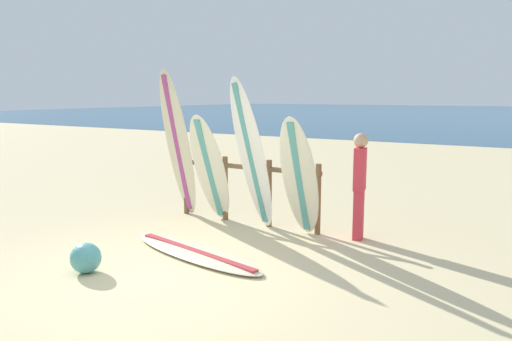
{
  "coord_description": "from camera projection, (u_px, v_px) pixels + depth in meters",
  "views": [
    {
      "loc": [
        3.85,
        -4.04,
        2.13
      ],
      "look_at": [
        -0.46,
        3.0,
        0.85
      ],
      "focal_mm": 34.44,
      "sensor_mm": 36.0,
      "label": 1
    }
  ],
  "objects": [
    {
      "name": "surfboard_rack",
      "position": [
        247.0,
        183.0,
        8.13
      ],
      "size": [
        2.68,
        0.09,
        1.09
      ],
      "color": "brown",
      "rests_on": "ground"
    },
    {
      "name": "beachgoer_standing",
      "position": [
        360.0,
        182.0,
        7.18
      ],
      "size": [
        0.21,
        0.28,
        1.58
      ],
      "color": "#D8333F",
      "rests_on": "ground"
    },
    {
      "name": "surfboard_leaning_center",
      "position": [
        300.0,
        178.0,
        7.1
      ],
      "size": [
        0.63,
        0.98,
        1.86
      ],
      "color": "silver",
      "rests_on": "ground"
    },
    {
      "name": "beach_ball",
      "position": [
        86.0,
        258.0,
        5.9
      ],
      "size": [
        0.37,
        0.37,
        0.37
      ],
      "primitive_type": "sphere",
      "color": "teal",
      "rests_on": "ground"
    },
    {
      "name": "surfboard_leaning_center_left",
      "position": [
        252.0,
        155.0,
        7.53
      ],
      "size": [
        0.68,
        0.9,
        2.41
      ],
      "color": "white",
      "rests_on": "ground"
    },
    {
      "name": "surfboard_leaning_far_left",
      "position": [
        178.0,
        144.0,
        8.45
      ],
      "size": [
        0.6,
        0.7,
        2.56
      ],
      "color": "beige",
      "rests_on": "ground"
    },
    {
      "name": "surfboard_lying_on_sand",
      "position": [
        196.0,
        253.0,
        6.55
      ],
      "size": [
        2.48,
        1.06,
        0.08
      ],
      "color": "beige",
      "rests_on": "ground"
    },
    {
      "name": "ground_plane",
      "position": [
        155.0,
        279.0,
        5.72
      ],
      "size": [
        120.0,
        120.0,
        0.0
      ],
      "primitive_type": "plane",
      "color": "beige"
    },
    {
      "name": "surfboard_leaning_left",
      "position": [
        210.0,
        169.0,
        7.99
      ],
      "size": [
        0.68,
        0.99,
        1.84
      ],
      "color": "silver",
      "rests_on": "ground"
    }
  ]
}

